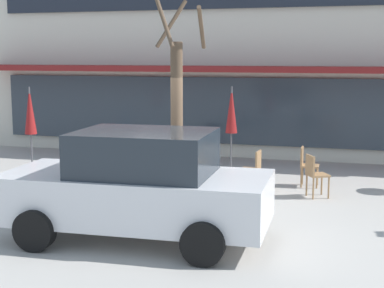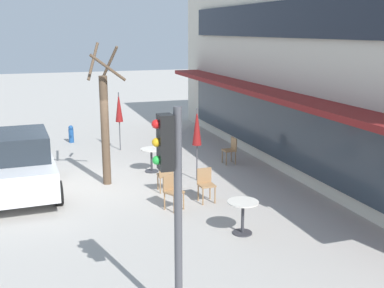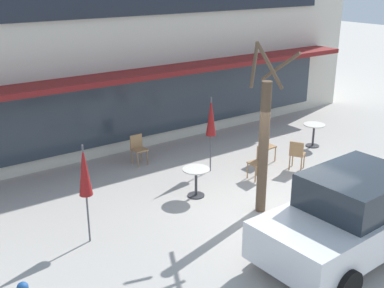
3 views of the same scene
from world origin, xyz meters
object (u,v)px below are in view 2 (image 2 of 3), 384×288
(street_tree, at_px, (105,124))
(traffic_light_pole, at_px, (171,183))
(cafe_chair_2, at_px, (172,189))
(patio_umbrella_green_folded, at_px, (119,108))
(cafe_chair_3, at_px, (231,148))
(patio_umbrella_cream_folded, at_px, (197,127))
(fire_hydrant, at_px, (71,134))
(cafe_table_streetside, at_px, (243,212))
(cafe_table_near_wall, at_px, (151,156))
(cafe_chair_0, at_px, (165,174))
(cafe_chair_1, at_px, (206,182))
(parked_sedan, at_px, (18,163))

(street_tree, distance_m, traffic_light_pole, 7.34)
(cafe_chair_2, relative_size, traffic_light_pole, 0.26)
(patio_umbrella_green_folded, bearing_deg, cafe_chair_3, 46.70)
(patio_umbrella_cream_folded, height_order, street_tree, street_tree)
(patio_umbrella_green_folded, distance_m, patio_umbrella_cream_folded, 4.71)
(patio_umbrella_green_folded, relative_size, traffic_light_pole, 0.65)
(cafe_chair_2, height_order, fire_hydrant, cafe_chair_2)
(cafe_table_streetside, distance_m, cafe_chair_3, 5.81)
(cafe_table_near_wall, bearing_deg, cafe_table_streetside, 8.16)
(cafe_chair_3, height_order, traffic_light_pole, traffic_light_pole)
(cafe_chair_0, xyz_separation_m, street_tree, (-1.27, -1.44, 1.27))
(cafe_chair_3, bearing_deg, traffic_light_pole, -28.49)
(cafe_chair_0, height_order, cafe_chair_1, same)
(parked_sedan, bearing_deg, patio_umbrella_green_folded, 139.20)
(cafe_table_near_wall, distance_m, cafe_chair_0, 2.08)
(fire_hydrant, bearing_deg, patio_umbrella_green_folded, 41.10)
(parked_sedan, bearing_deg, cafe_chair_0, 73.67)
(cafe_table_near_wall, bearing_deg, fire_hydrant, -157.44)
(cafe_table_near_wall, bearing_deg, cafe_chair_2, -5.11)
(cafe_table_streetside, relative_size, cafe_chair_3, 0.85)
(cafe_table_streetside, bearing_deg, street_tree, -153.03)
(cafe_chair_1, distance_m, parked_sedan, 5.17)
(patio_umbrella_cream_folded, bearing_deg, fire_hydrant, -153.40)
(cafe_table_streetside, bearing_deg, cafe_chair_0, -165.06)
(patio_umbrella_cream_folded, distance_m, street_tree, 2.68)
(traffic_light_pole, bearing_deg, patio_umbrella_cream_folded, 158.04)
(cafe_table_near_wall, xyz_separation_m, patio_umbrella_green_folded, (-3.15, -0.45, 1.11))
(cafe_chair_3, bearing_deg, fire_hydrant, -135.31)
(patio_umbrella_green_folded, xyz_separation_m, traffic_light_pole, (11.27, -1.22, 0.67))
(patio_umbrella_cream_folded, relative_size, parked_sedan, 0.51)
(traffic_light_pole, distance_m, fire_hydrant, 13.31)
(parked_sedan, bearing_deg, traffic_light_pole, 17.87)
(cafe_table_streetside, bearing_deg, patio_umbrella_green_folded, -171.88)
(patio_umbrella_cream_folded, height_order, cafe_chair_0, patio_umbrella_cream_folded)
(patio_umbrella_cream_folded, bearing_deg, street_tree, -100.83)
(cafe_chair_0, distance_m, traffic_light_pole, 6.49)
(patio_umbrella_green_folded, xyz_separation_m, patio_umbrella_cream_folded, (4.46, 1.53, 0.00))
(cafe_table_streetside, xyz_separation_m, cafe_chair_2, (-1.96, -1.07, 0.01))
(cafe_table_near_wall, relative_size, parked_sedan, 0.18)
(cafe_table_near_wall, relative_size, cafe_table_streetside, 1.00)
(cafe_chair_0, xyz_separation_m, cafe_chair_1, (1.05, 0.81, 0.00))
(patio_umbrella_cream_folded, distance_m, traffic_light_pole, 7.38)
(cafe_table_streetside, distance_m, cafe_chair_1, 2.22)
(patio_umbrella_cream_folded, height_order, cafe_chair_3, patio_umbrella_cream_folded)
(cafe_chair_2, height_order, traffic_light_pole, traffic_light_pole)
(cafe_table_streetside, bearing_deg, parked_sedan, -132.90)
(cafe_table_streetside, bearing_deg, patio_umbrella_cream_folded, 175.50)
(cafe_chair_1, distance_m, cafe_chair_3, 3.85)
(cafe_table_near_wall, bearing_deg, cafe_chair_3, 91.97)
(cafe_chair_0, distance_m, street_tree, 2.30)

